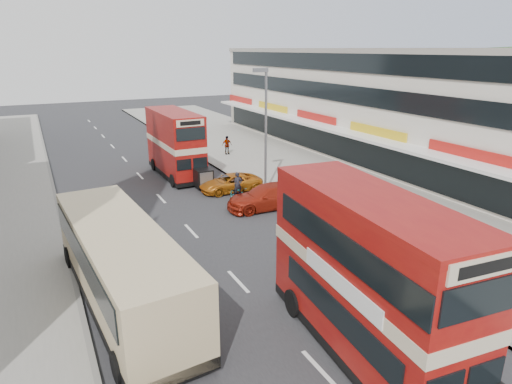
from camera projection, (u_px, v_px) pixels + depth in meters
road_surface at (161, 199)px, 28.61m from camera, size 12.00×90.00×0.01m
pavement_right at (315, 175)px, 33.74m from camera, size 12.00×90.00×0.15m
kerb_left at (59, 213)px, 25.97m from camera, size 0.20×90.00×0.16m
kerb_right at (246, 185)px, 31.21m from camera, size 0.20×90.00×0.16m
commercial_row at (383, 105)px, 37.41m from camera, size 9.90×46.20×9.30m
street_lamp at (265, 122)px, 28.23m from camera, size 1.00×0.20×8.12m
bus_main at (368, 276)px, 13.48m from camera, size 3.25×9.35×5.05m
bus_second at (175, 144)px, 33.02m from camera, size 2.43×8.58×4.72m
coach at (122, 263)px, 16.41m from camera, size 3.53×10.97×2.86m
car_right_a at (268, 197)px, 26.71m from camera, size 5.19×2.41×1.47m
car_right_b at (231, 183)px, 29.93m from camera, size 4.27×2.02×1.18m
pedestrian_near at (301, 189)px, 26.85m from camera, size 0.79×0.60×1.97m
pedestrian_far at (227, 145)px, 39.74m from camera, size 1.00×0.46×1.66m
cyclist at (238, 192)px, 27.79m from camera, size 0.83×1.94×1.94m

